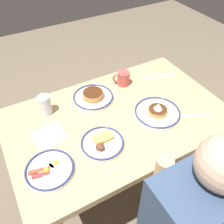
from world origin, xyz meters
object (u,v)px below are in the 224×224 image
at_px(plate_center_pancakes, 157,112).
at_px(coffee_mug, 123,78).
at_px(plate_near_main, 93,96).
at_px(fork_near, 194,115).
at_px(paper_napkin, 49,136).
at_px(drinking_glass, 45,106).
at_px(plate_far_side, 102,143).
at_px(butter_knife, 159,76).
at_px(plate_far_companion, 49,170).

distance_m(plate_center_pancakes, coffee_mug, 0.34).
relative_size(plate_near_main, fork_near, 1.31).
bearing_deg(paper_napkin, fork_near, 161.88).
height_order(drinking_glass, paper_napkin, drinking_glass).
distance_m(plate_near_main, fork_near, 0.59).
bearing_deg(plate_far_side, paper_napkin, -40.94).
height_order(plate_center_pancakes, butter_knife, plate_center_pancakes).
distance_m(plate_center_pancakes, butter_knife, 0.37).
bearing_deg(paper_napkin, coffee_mug, -160.57).
xyz_separation_m(plate_center_pancakes, coffee_mug, (0.03, -0.33, 0.03)).
bearing_deg(paper_napkin, drinking_glass, -104.30).
xyz_separation_m(plate_far_companion, butter_knife, (-0.88, -0.35, -0.01)).
xyz_separation_m(plate_far_companion, drinking_glass, (-0.11, -0.38, 0.04)).
bearing_deg(butter_knife, paper_napkin, 10.46).
xyz_separation_m(plate_far_companion, fork_near, (-0.82, 0.04, -0.01)).
relative_size(paper_napkin, butter_knife, 0.67).
bearing_deg(drinking_glass, fork_near, 149.29).
bearing_deg(fork_near, plate_far_side, -6.62).
bearing_deg(coffee_mug, plate_center_pancakes, 94.30).
height_order(paper_napkin, fork_near, fork_near).
xyz_separation_m(plate_near_main, butter_knife, (-0.49, 0.01, -0.02)).
bearing_deg(paper_napkin, plate_far_companion, 72.34).
distance_m(paper_napkin, fork_near, 0.79).
bearing_deg(fork_near, plate_far_companion, -3.07).
height_order(coffee_mug, fork_near, coffee_mug).
relative_size(coffee_mug, drinking_glass, 0.90).
relative_size(plate_center_pancakes, drinking_glass, 2.21).
xyz_separation_m(plate_near_main, fork_near, (-0.43, 0.40, -0.02)).
bearing_deg(plate_center_pancakes, plate_far_companion, 5.79).
xyz_separation_m(coffee_mug, drinking_glass, (0.51, 0.02, 0.01)).
bearing_deg(plate_far_side, plate_center_pancakes, -172.82).
xyz_separation_m(plate_far_companion, plate_far_side, (-0.28, -0.02, 0.00)).
height_order(plate_near_main, plate_center_pancakes, plate_center_pancakes).
bearing_deg(fork_near, plate_near_main, -43.34).
height_order(plate_far_side, coffee_mug, coffee_mug).
xyz_separation_m(plate_center_pancakes, fork_near, (-0.17, 0.11, -0.01)).
xyz_separation_m(plate_center_pancakes, drinking_glass, (0.54, -0.31, 0.04)).
xyz_separation_m(coffee_mug, paper_napkin, (0.56, 0.20, -0.04)).
height_order(coffee_mug, paper_napkin, coffee_mug).
relative_size(plate_far_companion, drinking_glass, 1.90).
relative_size(plate_far_companion, butter_knife, 0.99).
relative_size(coffee_mug, fork_near, 0.57).
xyz_separation_m(plate_far_side, coffee_mug, (-0.35, -0.38, 0.03)).
bearing_deg(drinking_glass, coffee_mug, -177.52).
bearing_deg(plate_far_companion, plate_far_side, -176.08).
bearing_deg(plate_near_main, fork_near, 136.66).
relative_size(plate_center_pancakes, butter_knife, 1.15).
xyz_separation_m(plate_near_main, plate_far_side, (0.11, 0.34, -0.00)).
bearing_deg(coffee_mug, butter_knife, 169.55).
relative_size(plate_near_main, plate_far_side, 1.12).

